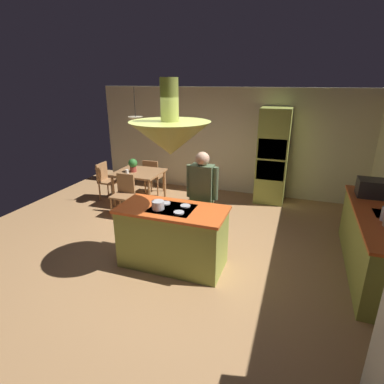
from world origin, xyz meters
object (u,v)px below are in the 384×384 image
Objects in this scene: dining_table at (139,176)px; chair_at_corner at (106,179)px; kitchen_island at (173,237)px; microwave_on_counter at (373,188)px; chair_facing_island at (124,192)px; chair_by_back_wall at (153,174)px; cooking_pot_on_cooktop at (158,205)px; cup_on_table at (127,172)px; person_at_island at (202,195)px; oven_tower at (272,157)px; potted_plant_on_table at (133,165)px.

dining_table is 0.90m from chair_at_corner.
kitchen_island is 3.28m from microwave_on_counter.
chair_facing_island reaches higher than dining_table.
dining_table is at bearing 90.00° from chair_by_back_wall.
dining_table is 2.73m from cooking_pot_on_cooktop.
cooking_pot_on_cooktop reaches higher than cup_on_table.
person_at_island is 1.91× the size of chair_facing_island.
microwave_on_counter is at bearing 1.27° from chair_facing_island.
chair_facing_island reaches higher than cup_on_table.
dining_table is at bearing 128.99° from kitchen_island.
dining_table is (-2.80, -1.14, -0.41)m from oven_tower.
potted_plant_on_table is at bearing 173.59° from microwave_on_counter.
cup_on_table is (-2.96, -1.37, -0.27)m from oven_tower.
microwave_on_counter is (4.54, -1.25, 0.58)m from chair_by_back_wall.
chair_facing_island is at bearing -80.21° from potted_plant_on_table.
potted_plant_on_table is 1.67× the size of cooking_pot_on_cooktop.
chair_facing_island is 4.83× the size of cooking_pot_on_cooktop.
oven_tower is 2.46× the size of chair_facing_island.
chair_by_back_wall is 3.33m from cooking_pot_on_cooktop.
cup_on_table is 2.64m from cooking_pot_on_cooktop.
chair_at_corner is 3.34m from cooking_pot_on_cooktop.
chair_by_back_wall is at bearing 79.73° from cup_on_table.
oven_tower is at bearing 33.02° from chair_facing_island.
chair_at_corner is (-0.89, -0.00, -0.15)m from dining_table.
oven_tower reaches higher than chair_by_back_wall.
chair_by_back_wall is at bearing -52.71° from chair_at_corner.
person_at_island is at bearing -36.36° from dining_table.
chair_at_corner is at bearing 142.71° from chair_facing_island.
person_at_island is 18.42× the size of cup_on_table.
potted_plant_on_table is (-0.11, -0.73, 0.42)m from chair_by_back_wall.
person_at_island is 2.44m from cup_on_table.
kitchen_island is 3.26m from chair_by_back_wall.
potted_plant_on_table reaches higher than kitchen_island.
cooking_pot_on_cooktop reaches higher than chair_by_back_wall.
chair_facing_island and chair_at_corner have the same top height.
chair_by_back_wall is 0.85m from potted_plant_on_table.
microwave_on_counter reaches higher than kitchen_island.
oven_tower is at bearing 69.52° from cooking_pot_on_cooktop.
cup_on_table is (-0.16, 0.45, 0.30)m from chair_facing_island.
oven_tower is 7.14× the size of potted_plant_on_table.
cooking_pot_on_cooktop is at bearing -117.36° from person_at_island.
kitchen_island is 5.38× the size of potted_plant_on_table.
cup_on_table is at bearing 175.76° from microwave_on_counter.
kitchen_island reaches higher than chair_by_back_wall.
potted_plant_on_table is at bearing -153.60° from dining_table.
kitchen_island is 17.93× the size of cup_on_table.
potted_plant_on_table is (-2.91, -1.20, -0.14)m from oven_tower.
person_at_island is at bearing -108.22° from oven_tower.
microwave_on_counter is at bearing 164.58° from chair_by_back_wall.
dining_table is 1.17× the size of chair_at_corner.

